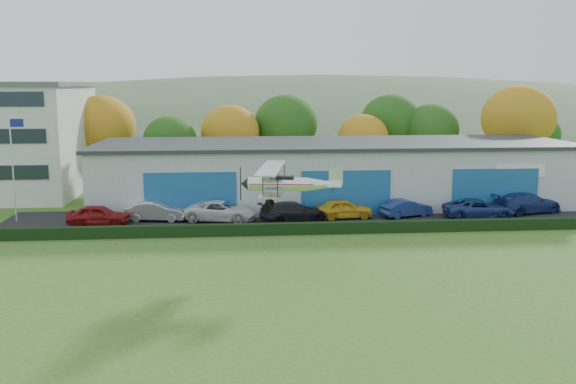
{
  "coord_description": "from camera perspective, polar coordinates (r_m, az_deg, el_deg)",
  "views": [
    {
      "loc": [
        -3.76,
        -26.14,
        10.21
      ],
      "look_at": [
        -0.46,
        11.42,
        3.78
      ],
      "focal_mm": 39.59,
      "sensor_mm": 36.0,
      "label": 1
    }
  ],
  "objects": [
    {
      "name": "apron",
      "position": [
        48.7,
        3.08,
        -2.41
      ],
      "size": [
        48.0,
        9.0,
        0.05
      ],
      "primitive_type": "cube",
      "color": "black",
      "rests_on": "ground"
    },
    {
      "name": "flagpole",
      "position": [
        51.06,
        -23.42,
        2.78
      ],
      "size": [
        1.05,
        0.1,
        8.0
      ],
      "color": "silver",
      "rests_on": "ground"
    },
    {
      "name": "car_7",
      "position": [
        54.03,
        20.69,
        -0.91
      ],
      "size": [
        6.07,
        3.75,
        1.64
      ],
      "primitive_type": "imported",
      "rotation": [
        0.0,
        0.0,
        1.85
      ],
      "color": "navy",
      "rests_on": "apron"
    },
    {
      "name": "hangar",
      "position": [
        55.34,
        4.14,
        1.81
      ],
      "size": [
        40.6,
        12.6,
        5.3
      ],
      "color": "#B2B7BC",
      "rests_on": "ground"
    },
    {
      "name": "car_6",
      "position": [
        50.7,
        16.77,
        -1.45
      ],
      "size": [
        5.4,
        2.62,
        1.48
      ],
      "primitive_type": "imported",
      "rotation": [
        0.0,
        0.0,
        1.54
      ],
      "color": "navy",
      "rests_on": "apron"
    },
    {
      "name": "car_1",
      "position": [
        48.67,
        -11.74,
        -1.68
      ],
      "size": [
        4.69,
        2.15,
        1.49
      ],
      "primitive_type": "imported",
      "rotation": [
        0.0,
        0.0,
        1.44
      ],
      "color": "silver",
      "rests_on": "apron"
    },
    {
      "name": "car_3",
      "position": [
        47.35,
        0.53,
        -1.79
      ],
      "size": [
        5.51,
        3.24,
        1.5
      ],
      "primitive_type": "imported",
      "rotation": [
        0.0,
        0.0,
        1.8
      ],
      "color": "black",
      "rests_on": "apron"
    },
    {
      "name": "biplane",
      "position": [
        35.4,
        -0.16,
        0.83
      ],
      "size": [
        5.79,
        6.62,
        2.46
      ],
      "rotation": [
        0.0,
        0.0,
        -0.16
      ],
      "color": "silver"
    },
    {
      "name": "tree_belt",
      "position": [
        67.08,
        -1.06,
        5.74
      ],
      "size": [
        75.7,
        13.22,
        10.12
      ],
      "color": "#3D2614",
      "rests_on": "ground"
    },
    {
      "name": "car_2",
      "position": [
        47.87,
        -6.01,
        -1.71
      ],
      "size": [
        5.82,
        3.62,
        1.5
      ],
      "primitive_type": "imported",
      "rotation": [
        0.0,
        0.0,
        1.35
      ],
      "color": "silver",
      "rests_on": "apron"
    },
    {
      "name": "hedge",
      "position": [
        43.98,
        3.96,
        -3.24
      ],
      "size": [
        46.0,
        0.6,
        0.8
      ],
      "primitive_type": "cube",
      "color": "black",
      "rests_on": "ground"
    },
    {
      "name": "distant_hills",
      "position": [
        167.76,
        -5.18,
        1.67
      ],
      "size": [
        430.0,
        196.0,
        56.0
      ],
      "color": "#4C6642",
      "rests_on": "ground"
    },
    {
      "name": "car_5",
      "position": [
        49.99,
        10.56,
        -1.42
      ],
      "size": [
        4.36,
        2.74,
        1.36
      ],
      "primitive_type": "imported",
      "rotation": [
        0.0,
        0.0,
        1.91
      ],
      "color": "navy",
      "rests_on": "apron"
    },
    {
      "name": "car_0",
      "position": [
        48.12,
        -16.65,
        -2.0
      ],
      "size": [
        4.53,
        2.0,
        1.52
      ],
      "primitive_type": "imported",
      "rotation": [
        0.0,
        0.0,
        1.52
      ],
      "color": "maroon",
      "rests_on": "apron"
    },
    {
      "name": "ground",
      "position": [
        28.31,
        3.02,
        -11.48
      ],
      "size": [
        300.0,
        300.0,
        0.0
      ],
      "primitive_type": "plane",
      "color": "#36641F",
      "rests_on": "ground"
    },
    {
      "name": "car_4",
      "position": [
        48.7,
        5.04,
        -1.51
      ],
      "size": [
        4.53,
        2.18,
        1.49
      ],
      "primitive_type": "imported",
      "rotation": [
        0.0,
        0.0,
        1.67
      ],
      "color": "gold",
      "rests_on": "apron"
    }
  ]
}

